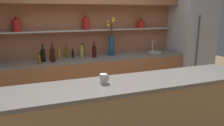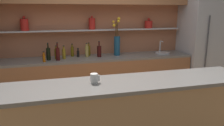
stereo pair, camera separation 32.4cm
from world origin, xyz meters
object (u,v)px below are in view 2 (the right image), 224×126
Objects in this scene: bottle_sauce_1 at (44,57)px; bottle_spirit_0 at (87,51)px; bottle_oil_10 at (89,50)px; coffee_mug at (94,78)px; bottle_wine_2 at (58,54)px; refrigerator at (201,47)px; bottle_oil_3 at (56,54)px; bottle_oil_7 at (72,51)px; bottle_sauce_6 at (78,53)px; sink_fixture at (162,52)px; bottle_wine_9 at (99,51)px; bottle_oil_8 at (64,53)px; flower_vase at (117,43)px; bottle_wine_5 at (48,54)px.

bottle_spirit_0 is at bearing 17.46° from bottle_sauce_1.
coffee_mug is (-0.25, -1.97, 0.05)m from bottle_oil_10.
refrigerator is at bearing 1.40° from bottle_wine_2.
bottle_oil_3 is 1.01× the size of bottle_oil_7.
sink_fixture is at bearing -3.11° from bottle_sauce_6.
bottle_spirit_0 is at bearing 164.59° from bottle_wine_9.
coffee_mug is at bearing -97.27° from bottle_oil_10.
sink_fixture is at bearing 0.32° from bottle_oil_8.
bottle_oil_3 is at bearing 178.93° from refrigerator.
flower_vase reaches higher than bottle_oil_10.
bottle_oil_10 is (0.82, 0.36, 0.02)m from bottle_sauce_1.
bottle_wine_2 reaches higher than bottle_sauce_1.
bottle_spirit_0 is 0.83× the size of bottle_wine_2.
bottle_wine_2 is 1.06× the size of bottle_wine_9.
refrigerator is 2.68m from bottle_oil_7.
flower_vase reaches higher than sink_fixture.
bottle_wine_9 is (0.38, -0.10, 0.04)m from bottle_sauce_6.
bottle_wine_2 reaches higher than bottle_oil_3.
bottle_wine_2 is at bearing -153.81° from bottle_oil_10.
bottle_wine_9 is at bearing -1.26° from bottle_oil_3.
bottle_oil_3 is at bearing 43.80° from bottle_sauce_1.
flower_vase is 7.05× the size of coffee_mug.
refrigerator is 6.45× the size of bottle_wine_2.
bottle_oil_10 is at bearing 23.65° from bottle_sauce_1.
bottle_oil_7 is (0.51, 0.36, 0.02)m from bottle_sauce_1.
flower_vase is at bearing -13.05° from bottle_oil_10.
flower_vase reaches higher than coffee_mug.
bottle_oil_3 is 0.82× the size of bottle_wine_9.
bottle_oil_7 is (-2.67, 0.22, -0.00)m from refrigerator.
bottle_sauce_1 is (-1.36, -0.24, -0.17)m from flower_vase.
bottle_wine_2 is 1.90× the size of bottle_sauce_6.
coffee_mug is (0.23, -1.79, 0.05)m from bottle_oil_8.
flower_vase is at bearing 176.95° from refrigerator.
bottle_wine_9 is (0.49, -0.19, 0.01)m from bottle_oil_7.
bottle_wine_2 is at bearing -132.94° from bottle_oil_7.
bottle_spirit_0 is 0.23m from bottle_wine_9.
bottle_wine_5 is at bearing 60.62° from bottle_sauce_1.
bottle_wine_5 is (-1.28, -0.11, -0.13)m from flower_vase.
bottle_spirit_0 is at bearing -14.44° from bottle_sauce_6.
sink_fixture is at bearing 0.47° from bottle_wine_9.
bottle_wine_5 reaches higher than bottle_sauce_1.
bottle_sauce_1 is 0.59× the size of bottle_wine_5.
sink_fixture is at bearing 1.57° from bottle_wine_5.
bottle_sauce_6 is (-0.16, 0.04, -0.04)m from bottle_spirit_0.
bottle_spirit_0 is at bearing 17.80° from bottle_wine_2.
sink_fixture reaches higher than coffee_mug.
sink_fixture reaches higher than bottle_oil_7.
bottle_oil_10 is (0.32, -0.00, 0.00)m from bottle_oil_7.
sink_fixture is 1.49m from bottle_oil_10.
bottle_oil_7 is (-0.10, 0.08, 0.03)m from bottle_sauce_6.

